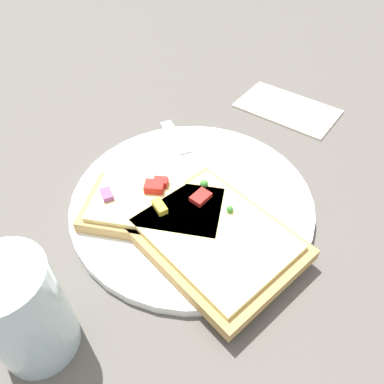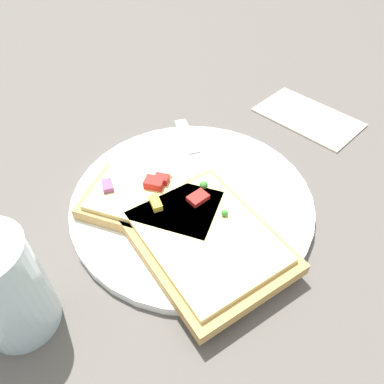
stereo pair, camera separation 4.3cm
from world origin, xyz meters
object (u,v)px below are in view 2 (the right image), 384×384
at_px(pizza_slice_corner, 154,205).
at_px(drinking_glass, 4,289).
at_px(fork, 158,194).
at_px(pizza_slice_main, 206,240).
at_px(napkin, 305,115).
at_px(knife, 197,158).
at_px(plate, 192,201).

xyz_separation_m(pizza_slice_corner, drinking_glass, (0.01, -0.17, 0.03)).
bearing_deg(fork, pizza_slice_main, 25.33).
relative_size(fork, napkin, 1.21).
xyz_separation_m(knife, drinking_glass, (0.03, -0.27, 0.04)).
bearing_deg(fork, plate, 73.10).
bearing_deg(pizza_slice_main, fork, -176.50).
distance_m(pizza_slice_corner, napkin, 0.30).
distance_m(knife, drinking_glass, 0.27).
relative_size(plate, pizza_slice_corner, 1.57).
distance_m(plate, napkin, 0.25).
bearing_deg(pizza_slice_corner, fork, 102.28).
bearing_deg(knife, pizza_slice_corner, -45.41).
distance_m(knife, pizza_slice_main, 0.14).
distance_m(fork, pizza_slice_corner, 0.02).
height_order(knife, pizza_slice_corner, pizza_slice_corner).
xyz_separation_m(pizza_slice_corner, napkin, (0.01, 0.30, -0.02)).
relative_size(knife, pizza_slice_main, 0.98).
bearing_deg(plate, pizza_slice_corner, -110.46).
relative_size(plate, pizza_slice_main, 1.51).
bearing_deg(plate, napkin, 91.02).
height_order(plate, pizza_slice_main, pizza_slice_main).
xyz_separation_m(fork, knife, (-0.01, 0.08, -0.00)).
bearing_deg(napkin, pizza_slice_main, -77.74).
bearing_deg(napkin, fork, -95.46).
bearing_deg(pizza_slice_corner, pizza_slice_main, -21.23).
distance_m(pizza_slice_main, drinking_glass, 0.19).
relative_size(knife, napkin, 1.24).
relative_size(drinking_glass, napkin, 0.74).
relative_size(knife, drinking_glass, 1.68).
bearing_deg(fork, pizza_slice_corner, -18.58).
distance_m(plate, fork, 0.04).
relative_size(fork, knife, 0.98).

